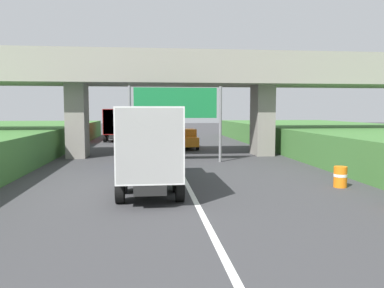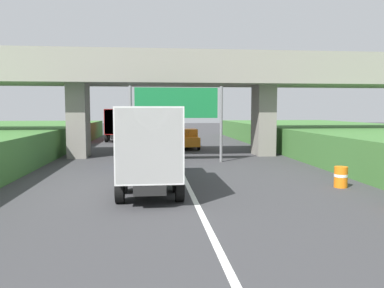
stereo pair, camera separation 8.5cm
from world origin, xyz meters
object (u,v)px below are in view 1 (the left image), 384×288
(car_orange, at_px, (186,139))
(construction_barrel_3, at_px, (340,177))
(car_blue, at_px, (146,152))
(overhead_highway_sign, at_px, (176,107))
(truck_black, at_px, (147,127))
(truck_red, at_px, (117,123))
(truck_silver, at_px, (149,123))
(truck_white, at_px, (150,144))

(car_orange, distance_m, construction_barrel_3, 17.98)
(car_blue, relative_size, construction_barrel_3, 4.56)
(overhead_highway_sign, xyz_separation_m, construction_barrel_3, (6.51, -8.57, -3.04))
(truck_black, xyz_separation_m, car_orange, (3.36, 0.19, -1.08))
(car_orange, bearing_deg, overhead_highway_sign, -99.79)
(truck_red, height_order, car_blue, truck_red)
(car_blue, bearing_deg, truck_black, 90.05)
(overhead_highway_sign, height_order, car_orange, overhead_highway_sign)
(truck_red, relative_size, construction_barrel_3, 8.11)
(truck_silver, bearing_deg, car_blue, -90.39)
(truck_black, bearing_deg, truck_red, 108.01)
(truck_black, bearing_deg, car_orange, 3.26)
(truck_white, xyz_separation_m, car_orange, (3.14, 16.81, -1.08))
(overhead_highway_sign, distance_m, truck_silver, 17.82)
(truck_red, relative_size, car_blue, 1.78)
(truck_red, bearing_deg, car_blue, -80.58)
(overhead_highway_sign, xyz_separation_m, truck_black, (-1.86, 8.49, -1.57))
(truck_black, relative_size, truck_white, 1.00)
(car_blue, xyz_separation_m, construction_barrel_3, (8.37, -7.26, -0.40))
(construction_barrel_3, bearing_deg, overhead_highway_sign, 127.21)
(truck_white, relative_size, truck_silver, 1.00)
(truck_silver, relative_size, car_orange, 1.78)
(truck_red, bearing_deg, truck_black, -71.99)
(truck_white, bearing_deg, construction_barrel_3, -3.16)
(truck_black, distance_m, truck_white, 16.62)
(truck_white, xyz_separation_m, truck_red, (-3.53, 26.79, 0.00))
(overhead_highway_sign, xyz_separation_m, truck_white, (-1.64, -8.13, -1.57))
(car_orange, bearing_deg, construction_barrel_3, -73.80)
(truck_black, distance_m, car_orange, 3.54)
(overhead_highway_sign, relative_size, car_blue, 1.43)
(overhead_highway_sign, distance_m, car_orange, 9.20)
(truck_white, xyz_separation_m, car_blue, (-0.22, 6.81, -1.08))
(truck_black, distance_m, truck_red, 10.70)
(car_blue, bearing_deg, overhead_highway_sign, 35.37)
(truck_silver, distance_m, car_blue, 19.02)
(truck_silver, height_order, construction_barrel_3, truck_silver)
(truck_red, xyz_separation_m, car_blue, (3.32, -19.98, -1.08))
(overhead_highway_sign, bearing_deg, truck_black, 102.38)
(truck_silver, bearing_deg, car_orange, -70.26)
(car_orange, bearing_deg, truck_red, 123.75)
(overhead_highway_sign, relative_size, car_orange, 1.43)
(overhead_highway_sign, relative_size, truck_red, 0.81)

